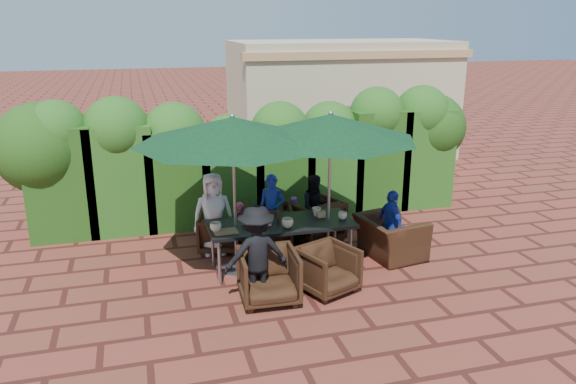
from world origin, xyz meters
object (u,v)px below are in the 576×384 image
object	(u,v)px
chair_end_right	(391,231)
chair_far_mid	(268,224)
chair_near_left	(269,274)
chair_near_right	(328,267)
umbrella_left	(233,130)
dining_table	(281,227)
chair_far_left	(220,230)
umbrella_right	(330,127)
chair_far_right	(314,219)

from	to	relation	value
chair_end_right	chair_far_mid	bearing A→B (deg)	54.03
chair_near_left	chair_near_right	bearing A→B (deg)	6.13
umbrella_left	dining_table	bearing A→B (deg)	-3.56
chair_far_left	chair_near_right	distance (m)	2.29
umbrella_left	chair_near_left	size ratio (longest dim) A/B	3.59
chair_far_mid	chair_near_left	bearing A→B (deg)	88.51
umbrella_right	chair_far_left	size ratio (longest dim) A/B	3.73
chair_far_mid	umbrella_right	bearing A→B (deg)	140.09
dining_table	umbrella_left	bearing A→B (deg)	176.44
umbrella_left	chair_far_right	xyz separation A→B (m)	(1.54, 0.86, -1.79)
umbrella_right	chair_end_right	xyz separation A→B (m)	(1.09, 0.02, -1.76)
chair_near_left	chair_end_right	world-z (taller)	chair_end_right
dining_table	chair_far_right	xyz separation A→B (m)	(0.84, 0.90, -0.25)
dining_table	umbrella_right	world-z (taller)	umbrella_right
chair_far_left	chair_far_right	xyz separation A→B (m)	(1.66, -0.05, 0.07)
dining_table	chair_far_right	bearing A→B (deg)	46.93
chair_far_left	chair_far_right	distance (m)	1.66
dining_table	chair_far_mid	xyz separation A→B (m)	(0.01, 0.87, -0.26)
chair_far_left	chair_end_right	xyz separation A→B (m)	(2.66, -1.01, 0.09)
chair_far_left	chair_far_right	bearing A→B (deg)	-167.64
chair_near_left	chair_near_right	size ratio (longest dim) A/B	1.09
umbrella_left	umbrella_right	distance (m)	1.46
chair_near_left	chair_far_mid	bearing A→B (deg)	79.19
chair_near_left	chair_far_left	bearing A→B (deg)	103.37
chair_far_right	chair_end_right	distance (m)	1.38
dining_table	umbrella_right	xyz separation A→B (m)	(0.75, -0.08, 1.54)
chair_far_mid	chair_end_right	world-z (taller)	chair_end_right
umbrella_left	chair_end_right	xyz separation A→B (m)	(2.54, -0.10, -1.77)
chair_near_left	chair_near_right	distance (m)	0.88
umbrella_left	chair_near_right	distance (m)	2.39
chair_far_left	umbrella_right	bearing A→B (deg)	160.90
umbrella_left	chair_near_left	bearing A→B (deg)	-76.29
umbrella_left	chair_near_left	world-z (taller)	umbrella_left
dining_table	umbrella_right	size ratio (longest dim) A/B	0.85
umbrella_left	chair_far_right	world-z (taller)	umbrella_left
chair_far_left	umbrella_left	bearing A→B (deg)	111.38
chair_far_right	dining_table	bearing A→B (deg)	26.43
chair_end_right	chair_near_left	bearing A→B (deg)	103.71
chair_near_right	chair_near_left	bearing A→B (deg)	161.41
chair_far_left	chair_end_right	bearing A→B (deg)	173.30
chair_far_left	chair_near_left	xyz separation A→B (m)	(0.38, -1.97, 0.05)
dining_table	chair_near_left	world-z (taller)	chair_near_left
chair_far_left	chair_far_mid	xyz separation A→B (m)	(0.82, -0.08, 0.06)
chair_far_left	chair_far_mid	distance (m)	0.83
dining_table	chair_far_left	size ratio (longest dim) A/B	3.16
umbrella_right	chair_near_right	bearing A→B (deg)	-109.29
umbrella_left	chair_far_left	distance (m)	2.07
dining_table	chair_far_right	distance (m)	1.26
chair_end_right	chair_far_left	bearing A→B (deg)	60.10
umbrella_right	chair_near_right	xyz separation A→B (m)	(-0.31, -0.89, -1.84)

